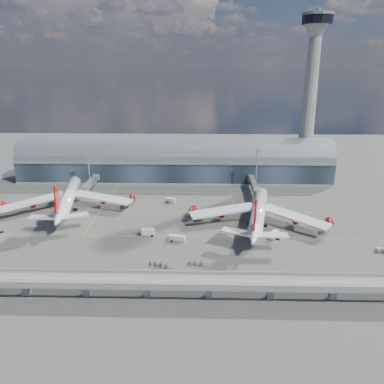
{
  "coord_description": "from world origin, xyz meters",
  "views": [
    {
      "loc": [
        17.3,
        -159.61,
        71.62
      ],
      "look_at": [
        12.99,
        10.0,
        14.0
      ],
      "focal_mm": 35.0,
      "sensor_mm": 36.0,
      "label": 1
    }
  ],
  "objects_px": {
    "floodlight_mast_left": "(89,168)",
    "cargo_train_2": "(382,250)",
    "floodlight_mast_right": "(256,169)",
    "service_truck_2": "(177,238)",
    "cargo_train_0": "(198,263)",
    "service_truck_1": "(148,232)",
    "control_tower": "(310,99)",
    "cargo_train_1": "(161,265)",
    "service_truck_5": "(171,200)",
    "airliner_left": "(68,198)",
    "airliner_right": "(258,213)",
    "service_truck_4": "(201,215)",
    "service_truck_3": "(274,235)"
  },
  "relations": [
    {
      "from": "service_truck_2",
      "to": "cargo_train_1",
      "type": "bearing_deg",
      "value": -179.71
    },
    {
      "from": "floodlight_mast_right",
      "to": "service_truck_3",
      "type": "xyz_separation_m",
      "value": [
        -0.76,
        -65.42,
        -12.13
      ]
    },
    {
      "from": "control_tower",
      "to": "service_truck_5",
      "type": "distance_m",
      "value": 110.24
    },
    {
      "from": "service_truck_3",
      "to": "service_truck_5",
      "type": "distance_m",
      "value": 65.27
    },
    {
      "from": "cargo_train_1",
      "to": "cargo_train_2",
      "type": "relative_size",
      "value": 1.68
    },
    {
      "from": "service_truck_2",
      "to": "service_truck_4",
      "type": "xyz_separation_m",
      "value": [
        10.5,
        25.5,
        0.15
      ]
    },
    {
      "from": "cargo_train_0",
      "to": "service_truck_4",
      "type": "bearing_deg",
      "value": -14.66
    },
    {
      "from": "control_tower",
      "to": "floodlight_mast_right",
      "type": "relative_size",
      "value": 4.01
    },
    {
      "from": "airliner_left",
      "to": "cargo_train_2",
      "type": "height_order",
      "value": "airliner_left"
    },
    {
      "from": "cargo_train_2",
      "to": "service_truck_2",
      "type": "bearing_deg",
      "value": 70.81
    },
    {
      "from": "control_tower",
      "to": "cargo_train_1",
      "type": "distance_m",
      "value": 153.48
    },
    {
      "from": "control_tower",
      "to": "cargo_train_2",
      "type": "height_order",
      "value": "control_tower"
    },
    {
      "from": "service_truck_4",
      "to": "cargo_train_1",
      "type": "distance_m",
      "value": 49.59
    },
    {
      "from": "floodlight_mast_right",
      "to": "airliner_left",
      "type": "distance_m",
      "value": 107.48
    },
    {
      "from": "airliner_right",
      "to": "service_truck_3",
      "type": "distance_m",
      "value": 16.21
    },
    {
      "from": "cargo_train_1",
      "to": "service_truck_1",
      "type": "bearing_deg",
      "value": -6.04
    },
    {
      "from": "service_truck_4",
      "to": "floodlight_mast_right",
      "type": "bearing_deg",
      "value": 51.83
    },
    {
      "from": "floodlight_mast_right",
      "to": "cargo_train_0",
      "type": "xyz_separation_m",
      "value": [
        -33.63,
        -89.58,
        -12.86
      ]
    },
    {
      "from": "floodlight_mast_left",
      "to": "service_truck_2",
      "type": "relative_size",
      "value": 3.58
    },
    {
      "from": "cargo_train_1",
      "to": "cargo_train_2",
      "type": "bearing_deg",
      "value": -104.87
    },
    {
      "from": "airliner_right",
      "to": "service_truck_5",
      "type": "bearing_deg",
      "value": 158.52
    },
    {
      "from": "airliner_left",
      "to": "cargo_train_1",
      "type": "relative_size",
      "value": 8.13
    },
    {
      "from": "cargo_train_2",
      "to": "airliner_left",
      "type": "bearing_deg",
      "value": 59.51
    },
    {
      "from": "service_truck_1",
      "to": "service_truck_3",
      "type": "distance_m",
      "value": 55.19
    },
    {
      "from": "airliner_left",
      "to": "cargo_train_1",
      "type": "height_order",
      "value": "airliner_left"
    },
    {
      "from": "control_tower",
      "to": "service_truck_1",
      "type": "xyz_separation_m",
      "value": [
        -90.93,
        -92.19,
        -49.99
      ]
    },
    {
      "from": "control_tower",
      "to": "service_truck_4",
      "type": "relative_size",
      "value": 20.47
    },
    {
      "from": "floodlight_mast_right",
      "to": "airliner_right",
      "type": "relative_size",
      "value": 0.36
    },
    {
      "from": "service_truck_4",
      "to": "service_truck_3",
      "type": "bearing_deg",
      "value": -36.08
    },
    {
      "from": "floodlight_mast_right",
      "to": "service_truck_2",
      "type": "bearing_deg",
      "value": -121.74
    },
    {
      "from": "service_truck_4",
      "to": "cargo_train_2",
      "type": "bearing_deg",
      "value": -26.59
    },
    {
      "from": "airliner_left",
      "to": "service_truck_3",
      "type": "distance_m",
      "value": 105.76
    },
    {
      "from": "service_truck_1",
      "to": "service_truck_5",
      "type": "distance_m",
      "value": 42.77
    },
    {
      "from": "floodlight_mast_right",
      "to": "service_truck_1",
      "type": "relative_size",
      "value": 4.47
    },
    {
      "from": "service_truck_1",
      "to": "cargo_train_2",
      "type": "bearing_deg",
      "value": -100.35
    },
    {
      "from": "service_truck_4",
      "to": "cargo_train_2",
      "type": "xyz_separation_m",
      "value": [
        72.98,
        -33.85,
        -0.55
      ]
    },
    {
      "from": "airliner_left",
      "to": "service_truck_3",
      "type": "xyz_separation_m",
      "value": [
        100.91,
        -31.3,
        -4.85
      ]
    },
    {
      "from": "service_truck_3",
      "to": "service_truck_4",
      "type": "height_order",
      "value": "service_truck_3"
    },
    {
      "from": "control_tower",
      "to": "cargo_train_0",
      "type": "distance_m",
      "value": 145.34
    },
    {
      "from": "service_truck_3",
      "to": "cargo_train_2",
      "type": "relative_size",
      "value": 1.2
    },
    {
      "from": "floodlight_mast_left",
      "to": "cargo_train_2",
      "type": "distance_m",
      "value": 161.14
    },
    {
      "from": "control_tower",
      "to": "service_truck_3",
      "type": "xyz_separation_m",
      "value": [
        -35.76,
        -93.42,
        -50.13
      ]
    },
    {
      "from": "floodlight_mast_right",
      "to": "service_truck_1",
      "type": "distance_m",
      "value": 85.98
    },
    {
      "from": "service_truck_2",
      "to": "floodlight_mast_left",
      "type": "bearing_deg",
      "value": 51.82
    },
    {
      "from": "airliner_right",
      "to": "cargo_train_2",
      "type": "bearing_deg",
      "value": -18.64
    },
    {
      "from": "service_truck_1",
      "to": "cargo_train_0",
      "type": "bearing_deg",
      "value": -141.13
    },
    {
      "from": "service_truck_2",
      "to": "service_truck_3",
      "type": "relative_size",
      "value": 1.12
    },
    {
      "from": "control_tower",
      "to": "service_truck_2",
      "type": "xyz_separation_m",
      "value": [
        -77.87,
        -97.3,
        -50.33
      ]
    },
    {
      "from": "floodlight_mast_left",
      "to": "cargo_train_1",
      "type": "xyz_separation_m",
      "value": [
        52.51,
        -91.02,
        -12.84
      ]
    },
    {
      "from": "service_truck_2",
      "to": "cargo_train_0",
      "type": "relative_size",
      "value": 1.06
    }
  ]
}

